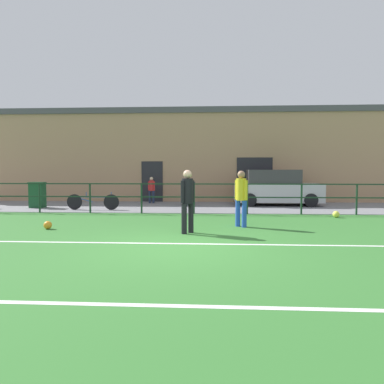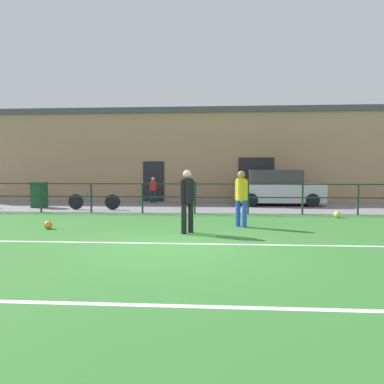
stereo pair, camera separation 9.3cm
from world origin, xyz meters
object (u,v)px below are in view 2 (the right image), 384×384
Objects in this scene: spectator_child at (153,188)px; parked_car_red at (277,189)px; soccer_ball_match at (337,214)px; player_goalkeeper at (187,197)px; player_striker at (241,195)px; trash_bin_1 at (190,193)px; soccer_ball_spare at (48,225)px; trash_bin_0 at (39,195)px; bicycle_parked_1 at (94,202)px.

spectator_child is 6.00m from parked_car_red.
player_goalkeeper is at bearing -145.17° from soccer_ball_match.
player_striker is 6.48m from trash_bin_1.
player_goalkeeper reaches higher than soccer_ball_spare.
trash_bin_0 reaches higher than trash_bin_1.
trash_bin_1 is (3.84, 2.10, 0.22)m from bicycle_parked_1.
spectator_child reaches higher than trash_bin_1.
player_goalkeeper is 1.01× the size of player_striker.
spectator_child is 1.18× the size of trash_bin_1.
player_goalkeeper is 1.88m from player_striker.
player_goalkeeper is 7.37m from trash_bin_1.
player_striker is 0.75× the size of bicycle_parked_1.
player_goalkeeper reaches higher than trash_bin_0.
player_goalkeeper reaches higher than bicycle_parked_1.
player_goalkeeper is 1.28× the size of spectator_child.
player_goalkeeper is at bearing -40.26° from trash_bin_0.
trash_bin_1 is at bearing 28.68° from bicycle_parked_1.
parked_car_red reaches higher than bicycle_parked_1.
player_striker is 1.50× the size of trash_bin_1.
spectator_child is at bearing 78.88° from soccer_ball_spare.
trash_bin_1 is (3.49, 6.92, 0.46)m from soccer_ball_spare.
spectator_child is 1.16× the size of trash_bin_0.
player_striker is 8.15m from spectator_child.
player_striker is at bearing 7.90° from soccer_ball_spare.
spectator_child is (1.56, 7.92, 0.64)m from soccer_ball_spare.
soccer_ball_match is at bearing 166.22° from player_goalkeeper.
trash_bin_0 is at bearing -167.62° from trash_bin_1.
soccer_ball_spare is at bearing -54.63° from player_goalkeeper.
soccer_ball_spare is at bearing 52.55° from player_striker.
soccer_ball_spare is at bearing -85.83° from bicycle_parked_1.
player_goalkeeper is at bearing -114.91° from parked_car_red.
trash_bin_0 is at bearing -170.44° from parked_car_red.
bicycle_parked_1 is at bearing -14.08° from trash_bin_0.
soccer_ball_spare is 7.77m from trash_bin_1.
soccer_ball_spare is at bearing 90.34° from spectator_child.
trash_bin_1 is at bearing 63.23° from soccer_ball_spare.
soccer_ball_match is (3.46, 2.26, -0.81)m from player_striker.
spectator_child is at bearing 27.93° from trash_bin_0.
parked_car_red is 8.26m from bicycle_parked_1.
parked_car_red is at bearing 107.70° from soccer_ball_match.
player_goalkeeper is 6.81m from bicycle_parked_1.
player_goalkeeper is at bearing 83.11° from player_striker.
bicycle_parked_1 is at bearing 9.49° from player_striker.
player_striker reaches higher than bicycle_parked_1.
bicycle_parked_1 is at bearing -151.32° from trash_bin_1.
trash_bin_0 is (-2.68, 0.67, 0.23)m from bicycle_parked_1.
player_striker is 4.21m from soccer_ball_match.
trash_bin_0 is at bearing 39.39° from spectator_child.
trash_bin_0 reaches higher than soccer_ball_match.
trash_bin_0 is (-4.59, -2.43, -0.17)m from spectator_child.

